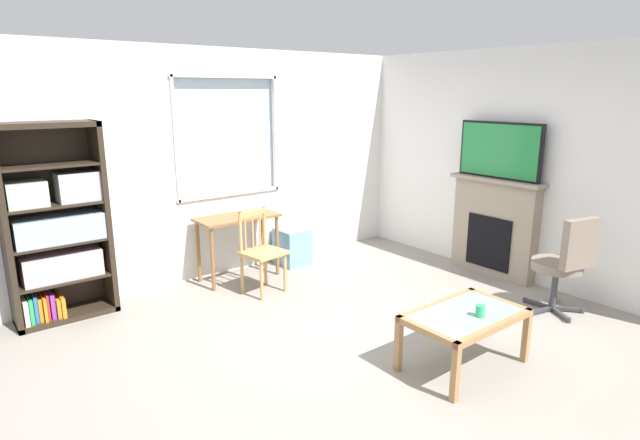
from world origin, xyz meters
TOP-DOWN VIEW (x-y plane):
  - ground at (0.00, 0.00)m, footprint 5.97×5.62m
  - wall_back_with_window at (-0.00, 2.31)m, footprint 4.97×0.15m
  - wall_right at (2.54, 0.00)m, footprint 0.12×4.82m
  - bookshelf at (-1.93, 2.07)m, footprint 0.90×0.38m
  - desk_under_window at (-0.07, 1.96)m, footprint 0.94×0.45m
  - wooden_chair at (-0.08, 1.44)m, footprint 0.48×0.46m
  - plastic_drawer_unit at (0.73, 2.01)m, footprint 0.35×0.40m
  - fireplace at (2.39, 0.21)m, footprint 0.26×1.14m
  - tv at (2.37, 0.21)m, footprint 0.06×1.03m
  - office_chair at (1.92, -0.89)m, footprint 0.58×0.60m
  - coffee_table at (0.34, -0.91)m, footprint 0.96×0.60m
  - sippy_cup at (0.37, -1.02)m, footprint 0.07×0.07m

SIDE VIEW (x-z plane):
  - ground at x=0.00m, z-range -0.02..0.00m
  - plastic_drawer_unit at x=0.73m, z-range 0.00..0.46m
  - coffee_table at x=0.34m, z-range 0.16..0.62m
  - wooden_chair at x=-0.08m, z-range 0.01..0.91m
  - sippy_cup at x=0.37m, z-range 0.46..0.55m
  - office_chair at x=1.92m, z-range 0.05..1.05m
  - fireplace at x=2.39m, z-range 0.00..1.17m
  - desk_under_window at x=-0.07m, z-range 0.25..1.00m
  - bookshelf at x=-1.93m, z-range -0.06..1.82m
  - wall_back_with_window at x=0.00m, z-range -0.04..2.58m
  - wall_right at x=2.54m, z-range 0.00..2.62m
  - tv at x=2.37m, z-range 1.17..1.81m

